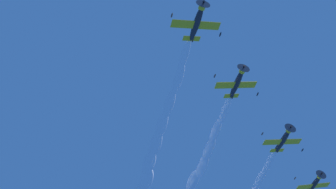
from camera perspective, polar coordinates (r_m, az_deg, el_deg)
name	(u,v)px	position (r m, az deg, el deg)	size (l,w,h in m)	color
airplane_lead	(197,22)	(77.04, 3.50, 8.69)	(7.48, 7.61, 3.03)	#232328
airplane_left_wingman	(237,83)	(87.18, 8.30, 1.43)	(7.49, 7.52, 3.24)	#232328
airplane_right_wingman	(283,140)	(96.62, 13.69, -5.30)	(7.44, 7.64, 2.93)	#232328
airplane_slot_tail	(314,184)	(109.50, 17.15, -10.26)	(7.45, 7.58, 3.01)	#232328
smoke_trail_lead	(145,179)	(102.06, -2.76, -10.13)	(47.22, 33.53, 4.04)	white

